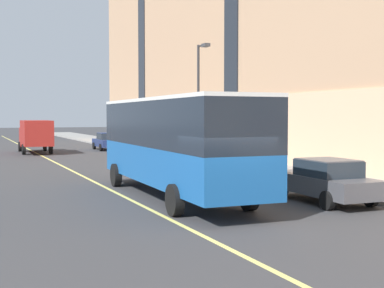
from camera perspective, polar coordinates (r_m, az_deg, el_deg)
ground_plane at (r=15.58m, az=3.60°, el=-8.42°), size 260.00×260.00×0.00m
sidewalk at (r=22.93m, az=19.60°, el=-4.70°), size 4.72×160.00×0.15m
city_bus at (r=20.04m, az=-1.83°, el=0.37°), size 3.09×11.70×3.74m
parked_car_darkgray_1 at (r=19.65m, az=14.00°, el=-3.80°), size 2.07×4.63×1.56m
parked_car_navy_2 at (r=27.97m, az=1.90°, el=-1.70°), size 1.96×4.53×1.56m
parked_car_navy_3 at (r=48.79m, az=-9.01°, el=0.29°), size 2.08×4.56×1.56m
parked_car_champagne_4 at (r=37.66m, az=-4.91°, el=-0.48°), size 2.06×4.78×1.56m
box_truck at (r=45.86m, az=-16.36°, el=1.02°), size 2.48×6.96×2.71m
street_lamp at (r=33.61m, az=0.83°, el=5.66°), size 0.36×1.48×7.38m
fire_hydrant at (r=41.35m, az=-4.03°, el=-0.57°), size 0.42×0.24×0.72m
lane_centerline at (r=17.81m, az=-4.54°, el=-6.96°), size 0.16×140.00×0.01m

